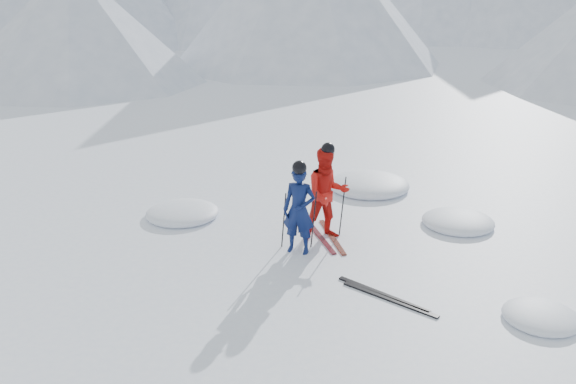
# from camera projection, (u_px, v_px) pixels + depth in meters

# --- Properties ---
(ground) EXTENTS (160.00, 160.00, 0.00)m
(ground) POSITION_uv_depth(u_px,v_px,m) (393.00, 264.00, 10.83)
(ground) COLOR white
(ground) RESTS_ON ground
(skier_blue) EXTENTS (0.67, 0.51, 1.65)m
(skier_blue) POSITION_uv_depth(u_px,v_px,m) (299.00, 210.00, 11.04)
(skier_blue) COLOR #0C1848
(skier_blue) RESTS_ON ground
(skier_red) EXTENTS (1.06, 0.94, 1.80)m
(skier_red) POSITION_uv_depth(u_px,v_px,m) (327.00, 194.00, 11.64)
(skier_red) COLOR red
(skier_red) RESTS_ON ground
(pole_blue_left) EXTENTS (0.11, 0.08, 1.10)m
(pole_blue_left) POSITION_uv_depth(u_px,v_px,m) (284.00, 220.00, 11.30)
(pole_blue_left) COLOR black
(pole_blue_left) RESTS_ON ground
(pole_blue_right) EXTENTS (0.11, 0.07, 1.10)m
(pole_blue_right) POSITION_uv_depth(u_px,v_px,m) (314.00, 220.00, 11.34)
(pole_blue_right) COLOR black
(pole_blue_right) RESTS_ON ground
(pole_red_left) EXTENTS (0.12, 0.10, 1.20)m
(pole_red_left) POSITION_uv_depth(u_px,v_px,m) (312.00, 203.00, 12.00)
(pole_red_left) COLOR black
(pole_red_left) RESTS_ON ground
(pole_red_right) EXTENTS (0.12, 0.08, 1.20)m
(pole_red_right) POSITION_uv_depth(u_px,v_px,m) (343.00, 206.00, 11.84)
(pole_red_right) COLOR black
(pole_red_right) RESTS_ON ground
(ski_worn_left) EXTENTS (0.72, 1.61, 0.03)m
(ski_worn_left) POSITION_uv_depth(u_px,v_px,m) (320.00, 236.00, 11.95)
(ski_worn_left) COLOR black
(ski_worn_left) RESTS_ON ground
(ski_worn_right) EXTENTS (0.61, 1.64, 0.03)m
(ski_worn_right) POSITION_uv_depth(u_px,v_px,m) (332.00, 237.00, 11.92)
(ski_worn_right) COLOR black
(ski_worn_right) RESTS_ON ground
(ski_loose_a) EXTENTS (1.44, 1.05, 0.03)m
(ski_loose_a) POSITION_uv_depth(u_px,v_px,m) (383.00, 294.00, 9.76)
(ski_loose_a) COLOR black
(ski_loose_a) RESTS_ON ground
(ski_loose_b) EXTENTS (1.47, 1.00, 0.03)m
(ski_loose_b) POSITION_uv_depth(u_px,v_px,m) (389.00, 299.00, 9.61)
(ski_loose_b) COLOR black
(ski_loose_b) RESTS_ON ground
(snow_lumps) EXTENTS (7.80, 7.25, 0.43)m
(snow_lumps) POSITION_uv_depth(u_px,v_px,m) (353.00, 210.00, 13.34)
(snow_lumps) COLOR white
(snow_lumps) RESTS_ON ground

